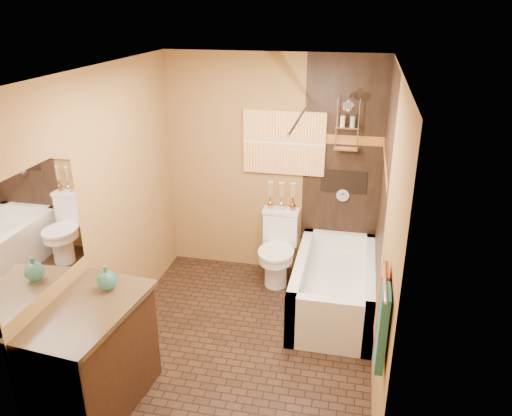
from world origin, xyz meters
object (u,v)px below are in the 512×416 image
(vanity, at_px, (92,358))
(bathtub, at_px, (334,290))
(sunset_painting, at_px, (284,143))
(toilet, at_px, (278,248))

(vanity, bearing_deg, bathtub, 51.25)
(sunset_painting, relative_size, bathtub, 0.60)
(sunset_painting, xyz_separation_m, vanity, (-1.06, -2.48, -1.09))
(bathtub, height_order, vanity, vanity)
(sunset_painting, bearing_deg, vanity, -113.13)
(sunset_painting, xyz_separation_m, bathtub, (0.67, -0.73, -1.33))
(sunset_painting, bearing_deg, toilet, -90.00)
(vanity, bearing_deg, toilet, 70.25)
(bathtub, distance_m, toilet, 0.83)
(bathtub, height_order, toilet, toilet)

